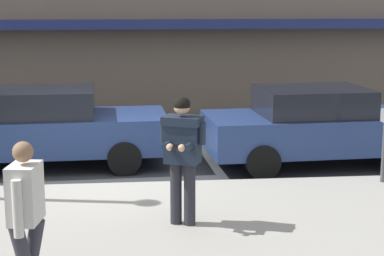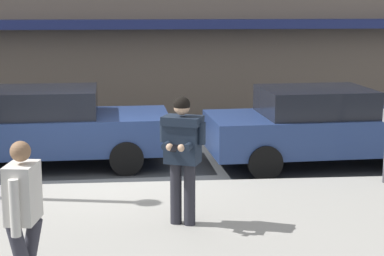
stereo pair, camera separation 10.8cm
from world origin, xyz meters
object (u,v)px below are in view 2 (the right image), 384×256
object	(u,v)px
parked_sedan_mid	(51,126)
pedestrian_in_light_coat	(24,211)
parked_sedan_far	(321,126)
man_texting_on_phone	(182,147)

from	to	relation	value
parked_sedan_mid	pedestrian_in_light_coat	world-z (taller)	pedestrian_in_light_coat
parked_sedan_far	man_texting_on_phone	size ratio (longest dim) A/B	2.55
parked_sedan_far	man_texting_on_phone	xyz separation A→B (m)	(-2.98, -3.59, 0.46)
man_texting_on_phone	parked_sedan_far	bearing A→B (deg)	50.28
parked_sedan_mid	man_texting_on_phone	size ratio (longest dim) A/B	2.53
parked_sedan_mid	parked_sedan_far	xyz separation A→B (m)	(5.28, -0.39, 0.00)
man_texting_on_phone	parked_sedan_mid	bearing A→B (deg)	119.97
man_texting_on_phone	pedestrian_in_light_coat	world-z (taller)	man_texting_on_phone
parked_sedan_mid	pedestrian_in_light_coat	distance (m)	6.17
parked_sedan_mid	man_texting_on_phone	xyz separation A→B (m)	(2.30, -3.98, 0.46)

